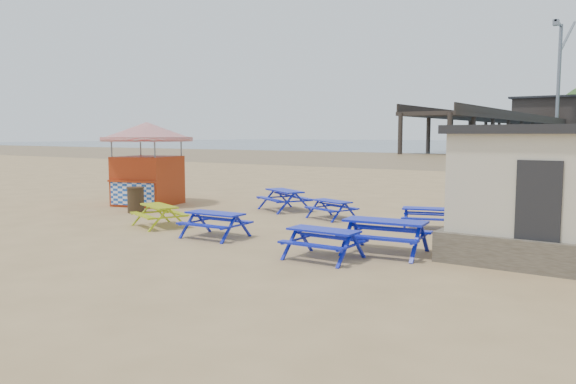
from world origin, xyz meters
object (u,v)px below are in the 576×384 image
Objects in this scene: picnic_table_yellow at (159,216)px; ice_cream_kiosk at (147,153)px; picnic_table_blue_b at (285,200)px; picnic_table_blue_a at (332,210)px; litter_bin at (136,200)px.

ice_cream_kiosk is (-4.62, 3.75, 1.83)m from picnic_table_yellow.
picnic_table_blue_b is 5.53m from picnic_table_yellow.
litter_bin reaches higher than picnic_table_blue_a.
ice_cream_kiosk is (-8.36, -0.81, 1.85)m from picnic_table_blue_a.
picnic_table_blue_a is 0.39× the size of ice_cream_kiosk.
picnic_table_blue_a is 0.91× the size of picnic_table_yellow.
picnic_table_blue_b is at bearing -179.16° from picnic_table_blue_a.
picnic_table_yellow is (-3.73, -4.56, 0.03)m from picnic_table_blue_a.
ice_cream_kiosk is (-5.80, -1.65, 1.77)m from picnic_table_blue_b.
picnic_table_blue_b is 1.19× the size of picnic_table_yellow.
picnic_table_blue_b is 0.51× the size of ice_cream_kiosk.
litter_bin is (1.47, -1.96, -1.68)m from ice_cream_kiosk.
litter_bin is (-4.33, -3.61, 0.09)m from picnic_table_blue_b.
litter_bin is at bearing 171.94° from picnic_table_yellow.
picnic_table_blue_a is 5.89m from picnic_table_yellow.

